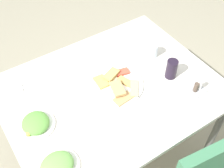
# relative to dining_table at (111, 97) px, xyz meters

# --- Properties ---
(ground_plane) EXTENTS (6.00, 6.00, 0.00)m
(ground_plane) POSITION_rel_dining_table_xyz_m (0.00, 0.00, -0.68)
(ground_plane) COLOR gray
(dining_table) EXTENTS (1.22, 0.96, 0.75)m
(dining_table) POSITION_rel_dining_table_xyz_m (0.00, 0.00, 0.00)
(dining_table) COLOR silver
(dining_table) RESTS_ON ground_plane
(pide_platter) EXTENTS (0.34, 0.34, 0.05)m
(pide_platter) POSITION_rel_dining_table_xyz_m (-0.04, -0.01, 0.08)
(pide_platter) COLOR white
(pide_platter) RESTS_ON dining_table
(salad_plate_greens) EXTENTS (0.21, 0.21, 0.05)m
(salad_plate_greens) POSITION_rel_dining_table_xyz_m (0.47, 0.27, 0.09)
(salad_plate_greens) COLOR white
(salad_plate_greens) RESTS_ON dining_table
(salad_plate_rice) EXTENTS (0.19, 0.19, 0.05)m
(salad_plate_rice) POSITION_rel_dining_table_xyz_m (0.46, -0.00, 0.09)
(salad_plate_rice) COLOR white
(salad_plate_rice) RESTS_ON dining_table
(soda_can) EXTENTS (0.09, 0.09, 0.12)m
(soda_can) POSITION_rel_dining_table_xyz_m (-0.35, 0.11, 0.13)
(soda_can) COLOR black
(soda_can) RESTS_ON dining_table
(drinking_glass) EXTENTS (0.06, 0.06, 0.09)m
(drinking_glass) POSITION_rel_dining_table_xyz_m (-0.38, -0.09, 0.12)
(drinking_glass) COLOR silver
(drinking_glass) RESTS_ON dining_table
(paper_napkin) EXTENTS (0.14, 0.14, 0.00)m
(paper_napkin) POSITION_rel_dining_table_xyz_m (0.51, -0.31, 0.07)
(paper_napkin) COLOR white
(paper_napkin) RESTS_ON dining_table
(fork) EXTENTS (0.19, 0.06, 0.00)m
(fork) POSITION_rel_dining_table_xyz_m (0.51, -0.33, 0.08)
(fork) COLOR silver
(fork) RESTS_ON paper_napkin
(spoon) EXTENTS (0.17, 0.07, 0.00)m
(spoon) POSITION_rel_dining_table_xyz_m (0.51, -0.30, 0.08)
(spoon) COLOR silver
(spoon) RESTS_ON paper_napkin
(condiment_caddy) EXTENTS (0.10, 0.10, 0.08)m
(condiment_caddy) POSITION_rel_dining_table_xyz_m (-0.40, 0.28, 0.10)
(condiment_caddy) COLOR #B2B2B7
(condiment_caddy) RESTS_ON dining_table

